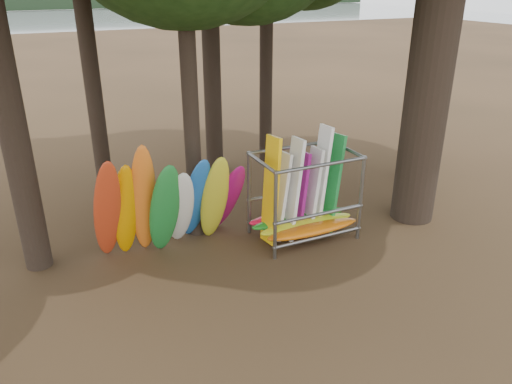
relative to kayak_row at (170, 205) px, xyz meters
name	(u,v)px	position (x,y,z in m)	size (l,w,h in m)	color
ground	(301,265)	(2.57, -1.88, -1.30)	(120.00, 120.00, 0.00)	#47331E
lake	(60,32)	(2.57, 58.12, -1.30)	(160.00, 160.00, 0.00)	gray
kayak_row	(170,205)	(0.00, 0.00, 0.00)	(3.78, 1.87, 3.16)	red
storage_rack	(304,199)	(3.36, -0.58, -0.24)	(2.80, 1.53, 2.86)	slate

